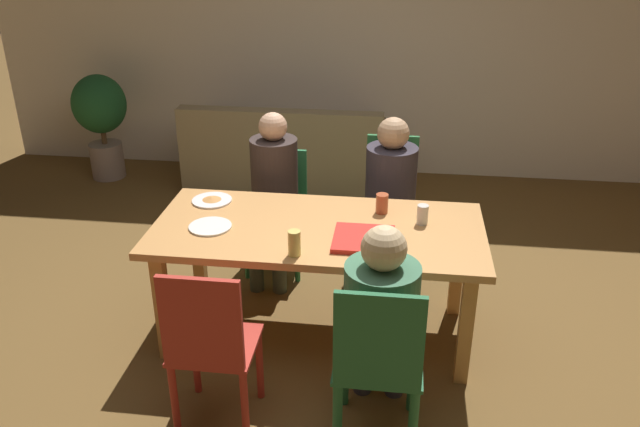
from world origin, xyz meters
TOP-DOWN VIEW (x-y plane):
  - ground_plane at (0.00, 0.00)m, footprint 20.00×20.00m
  - back_wall at (0.00, 2.92)m, footprint 7.26×0.12m
  - dining_table at (0.00, 0.00)m, footprint 1.94×0.91m
  - chair_0 at (-0.41, 0.87)m, footprint 0.42×0.41m
  - person_0 at (-0.41, 0.72)m, footprint 0.33×0.55m
  - chair_1 at (0.40, 0.93)m, footprint 0.39×0.45m
  - person_1 at (0.40, 0.80)m, footprint 0.36×0.49m
  - chair_2 at (0.40, -0.90)m, footprint 0.42×0.44m
  - person_2 at (0.40, -0.76)m, footprint 0.35×0.53m
  - chair_3 at (-0.41, -0.89)m, footprint 0.41×0.40m
  - pizza_box_0 at (0.28, -0.15)m, footprint 0.34×0.34m
  - plate_0 at (-0.62, -0.09)m, footprint 0.25×0.25m
  - plate_1 at (-0.72, 0.27)m, footprint 0.25×0.25m
  - drinking_glass_0 at (0.61, 0.12)m, footprint 0.07×0.07m
  - drinking_glass_1 at (-0.08, -0.36)m, footprint 0.07×0.07m
  - drinking_glass_2 at (0.36, 0.24)m, footprint 0.08×0.08m
  - couch at (-0.62, 2.31)m, footprint 1.84×0.78m
  - potted_plant at (-2.43, 2.36)m, footprint 0.51×0.51m

SIDE VIEW (x-z plane):
  - ground_plane at x=0.00m, z-range 0.00..0.00m
  - couch at x=-0.62m, z-range -0.12..0.72m
  - chair_0 at x=-0.41m, z-range 0.06..0.93m
  - chair_2 at x=0.40m, z-range 0.02..0.97m
  - chair_1 at x=0.40m, z-range 0.01..0.99m
  - chair_3 at x=-0.41m, z-range 0.05..1.00m
  - potted_plant at x=-2.43m, z-range 0.12..1.15m
  - dining_table at x=0.00m, z-range 0.29..1.04m
  - person_2 at x=0.40m, z-range 0.11..1.28m
  - person_0 at x=-0.41m, z-range 0.10..1.30m
  - person_1 at x=0.40m, z-range 0.11..1.29m
  - plate_0 at x=-0.62m, z-range 0.75..0.76m
  - plate_1 at x=-0.72m, z-range 0.75..0.77m
  - pizza_box_0 at x=0.28m, z-range 0.75..0.78m
  - drinking_glass_0 at x=0.61m, z-range 0.75..0.87m
  - drinking_glass_2 at x=0.36m, z-range 0.75..0.87m
  - drinking_glass_1 at x=-0.08m, z-range 0.75..0.89m
  - back_wall at x=0.00m, z-range 0.00..2.83m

